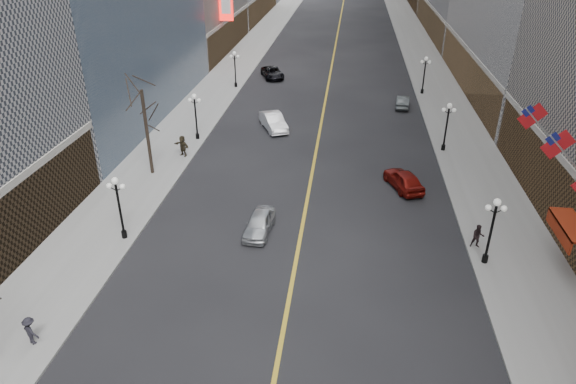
% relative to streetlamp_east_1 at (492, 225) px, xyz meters
% --- Properties ---
extents(sidewalk_east, '(6.00, 230.00, 0.15)m').
position_rel_streetlamp_east_1_xyz_m(sidewalk_east, '(2.20, 40.00, -2.83)').
color(sidewalk_east, gray).
rests_on(sidewalk_east, ground).
extents(sidewalk_west, '(6.00, 230.00, 0.15)m').
position_rel_streetlamp_east_1_xyz_m(sidewalk_west, '(-25.80, 40.00, -2.83)').
color(sidewalk_west, gray).
rests_on(sidewalk_west, ground).
extents(lane_line, '(0.25, 200.00, 0.02)m').
position_rel_streetlamp_east_1_xyz_m(lane_line, '(-11.80, 50.00, -2.89)').
color(lane_line, gold).
rests_on(lane_line, ground).
extents(streetlamp_east_1, '(1.26, 0.44, 4.52)m').
position_rel_streetlamp_east_1_xyz_m(streetlamp_east_1, '(0.00, 0.00, 0.00)').
color(streetlamp_east_1, black).
rests_on(streetlamp_east_1, sidewalk_east).
extents(streetlamp_east_2, '(1.26, 0.44, 4.52)m').
position_rel_streetlamp_east_1_xyz_m(streetlamp_east_2, '(0.00, 18.00, 0.00)').
color(streetlamp_east_2, black).
rests_on(streetlamp_east_2, sidewalk_east).
extents(streetlamp_east_3, '(1.26, 0.44, 4.52)m').
position_rel_streetlamp_east_1_xyz_m(streetlamp_east_3, '(0.00, 36.00, 0.00)').
color(streetlamp_east_3, black).
rests_on(streetlamp_east_3, sidewalk_east).
extents(streetlamp_west_1, '(1.26, 0.44, 4.52)m').
position_rel_streetlamp_east_1_xyz_m(streetlamp_west_1, '(-23.60, 0.00, 0.00)').
color(streetlamp_west_1, black).
rests_on(streetlamp_west_1, sidewalk_west).
extents(streetlamp_west_2, '(1.26, 0.44, 4.52)m').
position_rel_streetlamp_east_1_xyz_m(streetlamp_west_2, '(-23.60, 18.00, 0.00)').
color(streetlamp_west_2, black).
rests_on(streetlamp_west_2, sidewalk_west).
extents(streetlamp_west_3, '(1.26, 0.44, 4.52)m').
position_rel_streetlamp_east_1_xyz_m(streetlamp_west_3, '(-23.60, 36.00, 0.00)').
color(streetlamp_west_3, black).
rests_on(streetlamp_west_3, sidewalk_west).
extents(flag_4, '(2.87, 0.12, 2.87)m').
position_rel_streetlamp_east_1_xyz_m(flag_4, '(3.51, 2.00, 4.39)').
color(flag_4, '#B2B2B7').
rests_on(flag_4, ground).
extents(flag_5, '(2.87, 0.12, 2.87)m').
position_rel_streetlamp_east_1_xyz_m(flag_5, '(3.51, 7.00, 4.39)').
color(flag_5, '#B2B2B7').
rests_on(flag_5, ground).
extents(awning_c, '(1.40, 4.00, 0.93)m').
position_rel_streetlamp_east_1_xyz_m(awning_c, '(4.30, -0.00, 0.18)').
color(awning_c, maroon).
rests_on(awning_c, ground).
extents(tree_west_far, '(3.60, 3.60, 7.92)m').
position_rel_streetlamp_east_1_xyz_m(tree_west_far, '(-25.30, 10.00, 3.34)').
color(tree_west_far, '#2D231C').
rests_on(tree_west_far, sidewalk_west).
extents(car_nb_near, '(1.96, 4.31, 1.43)m').
position_rel_streetlamp_east_1_xyz_m(car_nb_near, '(-14.68, 1.99, -2.18)').
color(car_nb_near, '#B1B5BA').
rests_on(car_nb_near, ground).
extents(car_nb_mid, '(3.75, 5.36, 1.68)m').
position_rel_streetlamp_east_1_xyz_m(car_nb_mid, '(-16.60, 21.80, -2.06)').
color(car_nb_mid, white).
rests_on(car_nb_mid, ground).
extents(car_nb_far, '(4.17, 5.82, 1.47)m').
position_rel_streetlamp_east_1_xyz_m(car_nb_far, '(-19.59, 41.23, -2.17)').
color(car_nb_far, black).
rests_on(car_nb_far, ground).
extents(car_sb_mid, '(3.42, 4.95, 1.56)m').
position_rel_streetlamp_east_1_xyz_m(car_sb_mid, '(-4.29, 9.92, -2.12)').
color(car_sb_mid, maroon).
rests_on(car_sb_mid, ground).
extents(car_sb_far, '(1.86, 4.22, 1.35)m').
position_rel_streetlamp_east_1_xyz_m(car_sb_far, '(-2.80, 30.63, -2.23)').
color(car_sb_far, '#444A4B').
rests_on(car_sb_far, ground).
extents(ped_east_walk, '(0.82, 0.47, 1.65)m').
position_rel_streetlamp_east_1_xyz_m(ped_east_walk, '(-0.20, 1.67, -1.93)').
color(ped_east_walk, black).
rests_on(ped_east_walk, sidewalk_east).
extents(ped_west_walk, '(1.12, 0.82, 1.60)m').
position_rel_streetlamp_east_1_xyz_m(ped_west_walk, '(-24.25, -9.97, -1.95)').
color(ped_west_walk, black).
rests_on(ped_west_walk, sidewalk_west).
extents(ped_west_far, '(1.80, 1.33, 1.92)m').
position_rel_streetlamp_east_1_xyz_m(ped_west_far, '(-23.75, 13.78, -1.79)').
color(ped_west_far, '#2C2618').
rests_on(ped_west_far, sidewalk_west).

